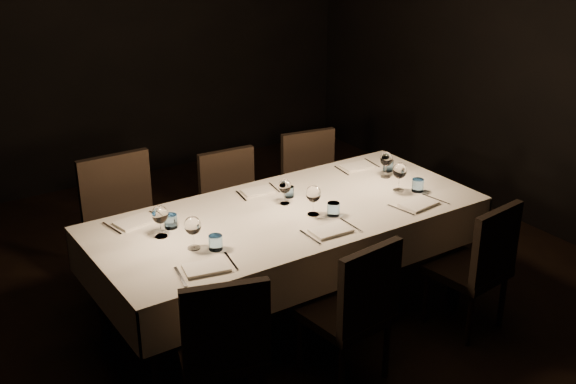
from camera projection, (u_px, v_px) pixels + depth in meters
room at (288, 100)px, 4.30m from camera, size 5.01×6.01×3.01m
dining_table at (288, 223)px, 4.62m from camera, size 2.52×1.12×0.76m
chair_near_left at (223, 344)px, 3.69m from camera, size 0.55×0.55×0.92m
place_setting_near_left at (202, 242)px, 4.03m from camera, size 0.38×0.42×0.20m
chair_near_center at (355, 306)px, 4.04m from camera, size 0.48×0.48×0.91m
place_setting_near_center at (323, 208)px, 4.45m from camera, size 0.35×0.42×0.20m
chair_near_right at (479, 262)px, 4.53m from camera, size 0.48×0.48×0.89m
place_setting_near_right at (410, 184)px, 4.81m from camera, size 0.38×0.42×0.20m
chair_far_left at (125, 226)px, 4.86m from camera, size 0.50×0.50×1.03m
place_setting_far_left at (155, 219)px, 4.32m from camera, size 0.37×0.42×0.20m
chair_far_center at (233, 206)px, 5.31m from camera, size 0.46×0.46×0.90m
place_setting_far_center at (277, 189)px, 4.76m from camera, size 0.32×0.40×0.17m
chair_far_right at (314, 185)px, 5.65m from camera, size 0.51×0.51×0.92m
place_setting_far_right at (378, 163)px, 5.20m from camera, size 0.35×0.41×0.19m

